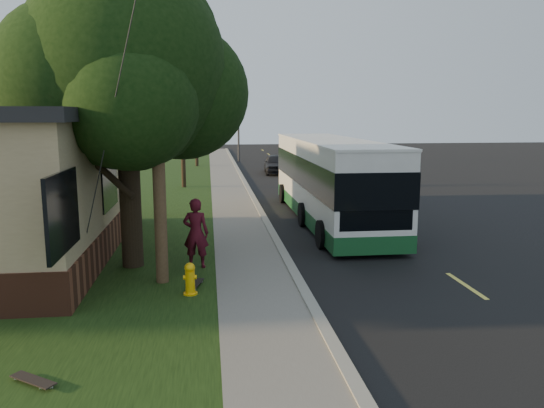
{
  "coord_description": "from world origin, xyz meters",
  "views": [
    {
      "loc": [
        -2.14,
        -11.64,
        4.12
      ],
      "look_at": [
        -0.31,
        3.54,
        1.5
      ],
      "focal_mm": 35.0,
      "sensor_mm": 36.0,
      "label": 1
    }
  ],
  "objects_px": {
    "skateboarder": "(196,233)",
    "skateboard_main": "(195,284)",
    "bare_tree_near": "(183,150)",
    "skateboard_spare": "(33,380)",
    "bare_tree_far": "(196,141)",
    "leafy_tree": "(127,72)",
    "fire_hydrant": "(190,279)",
    "traffic_signal": "(238,125)",
    "distant_car": "(276,164)",
    "utility_pole": "(156,91)",
    "transit_bus": "(330,178)"
  },
  "relations": [
    {
      "from": "leafy_tree",
      "to": "traffic_signal",
      "type": "bearing_deg",
      "value": 81.53
    },
    {
      "from": "utility_pole",
      "to": "bare_tree_far",
      "type": "height_order",
      "value": "utility_pole"
    },
    {
      "from": "bare_tree_far",
      "to": "transit_bus",
      "type": "relative_size",
      "value": 0.35
    },
    {
      "from": "bare_tree_far",
      "to": "traffic_signal",
      "type": "height_order",
      "value": "traffic_signal"
    },
    {
      "from": "fire_hydrant",
      "to": "skateboarder",
      "type": "bearing_deg",
      "value": 87.34
    },
    {
      "from": "utility_pole",
      "to": "bare_tree_near",
      "type": "bearing_deg",
      "value": 90.66
    },
    {
      "from": "utility_pole",
      "to": "fire_hydrant",
      "type": "bearing_deg",
      "value": -54.62
    },
    {
      "from": "skateboarder",
      "to": "skateboard_main",
      "type": "xyz_separation_m",
      "value": [
        0.0,
        -1.63,
        -0.87
      ]
    },
    {
      "from": "leafy_tree",
      "to": "traffic_signal",
      "type": "distance_m",
      "value": 31.76
    },
    {
      "from": "leafy_tree",
      "to": "skateboard_spare",
      "type": "xyz_separation_m",
      "value": [
        -0.67,
        -6.45,
        -5.04
      ]
    },
    {
      "from": "bare_tree_far",
      "to": "fire_hydrant",
      "type": "bearing_deg",
      "value": -89.24
    },
    {
      "from": "leafy_tree",
      "to": "transit_bus",
      "type": "bearing_deg",
      "value": 39.65
    },
    {
      "from": "bare_tree_near",
      "to": "utility_pole",
      "type": "bearing_deg",
      "value": -89.34
    },
    {
      "from": "skateboarder",
      "to": "distant_car",
      "type": "relative_size",
      "value": 0.47
    },
    {
      "from": "skateboard_spare",
      "to": "distant_car",
      "type": "bearing_deg",
      "value": 75.45
    },
    {
      "from": "bare_tree_far",
      "to": "bare_tree_near",
      "type": "bearing_deg",
      "value": -92.39
    },
    {
      "from": "distant_car",
      "to": "skateboard_spare",
      "type": "bearing_deg",
      "value": -100.71
    },
    {
      "from": "leafy_tree",
      "to": "skateboard_main",
      "type": "xyz_separation_m",
      "value": [
        1.67,
        -2.13,
        -5.04
      ]
    },
    {
      "from": "traffic_signal",
      "to": "transit_bus",
      "type": "height_order",
      "value": "traffic_signal"
    },
    {
      "from": "traffic_signal",
      "to": "skateboard_main",
      "type": "distance_m",
      "value": 33.75
    },
    {
      "from": "traffic_signal",
      "to": "distant_car",
      "type": "xyz_separation_m",
      "value": [
        2.04,
        -9.33,
        -2.49
      ]
    },
    {
      "from": "leafy_tree",
      "to": "fire_hydrant",
      "type": "bearing_deg",
      "value": -59.33
    },
    {
      "from": "fire_hydrant",
      "to": "bare_tree_near",
      "type": "distance_m",
      "value": 18.1
    },
    {
      "from": "leafy_tree",
      "to": "bare_tree_far",
      "type": "xyz_separation_m",
      "value": [
        1.17,
        27.35,
        -3.16
      ]
    },
    {
      "from": "fire_hydrant",
      "to": "leafy_tree",
      "type": "xyz_separation_m",
      "value": [
        -1.57,
        2.65,
        4.73
      ]
    },
    {
      "from": "skateboarder",
      "to": "bare_tree_far",
      "type": "bearing_deg",
      "value": -78.75
    },
    {
      "from": "leafy_tree",
      "to": "skateboarder",
      "type": "distance_m",
      "value": 4.51
    },
    {
      "from": "utility_pole",
      "to": "skateboard_main",
      "type": "distance_m",
      "value": 4.6
    },
    {
      "from": "leafy_tree",
      "to": "distant_car",
      "type": "height_order",
      "value": "leafy_tree"
    },
    {
      "from": "traffic_signal",
      "to": "skateboard_main",
      "type": "relative_size",
      "value": 6.26
    },
    {
      "from": "traffic_signal",
      "to": "distant_car",
      "type": "height_order",
      "value": "traffic_signal"
    },
    {
      "from": "skateboarder",
      "to": "distant_car",
      "type": "height_order",
      "value": "skateboarder"
    },
    {
      "from": "transit_bus",
      "to": "skateboard_main",
      "type": "bearing_deg",
      "value": -123.16
    },
    {
      "from": "traffic_signal",
      "to": "transit_bus",
      "type": "xyz_separation_m",
      "value": [
        2.0,
        -25.82,
        -1.49
      ]
    },
    {
      "from": "fire_hydrant",
      "to": "skateboard_main",
      "type": "distance_m",
      "value": 0.61
    },
    {
      "from": "fire_hydrant",
      "to": "utility_pole",
      "type": "height_order",
      "value": "utility_pole"
    },
    {
      "from": "leafy_tree",
      "to": "bare_tree_far",
      "type": "distance_m",
      "value": 27.56
    },
    {
      "from": "bare_tree_far",
      "to": "leafy_tree",
      "type": "bearing_deg",
      "value": -92.45
    },
    {
      "from": "bare_tree_near",
      "to": "skateboard_main",
      "type": "bearing_deg",
      "value": -86.73
    },
    {
      "from": "utility_pole",
      "to": "distant_car",
      "type": "xyz_separation_m",
      "value": [
        5.85,
        23.67,
        -3.95
      ]
    },
    {
      "from": "bare_tree_near",
      "to": "distant_car",
      "type": "relative_size",
      "value": 1.08
    },
    {
      "from": "bare_tree_near",
      "to": "skateboard_main",
      "type": "distance_m",
      "value": 17.62
    },
    {
      "from": "bare_tree_far",
      "to": "traffic_signal",
      "type": "relative_size",
      "value": 0.73
    },
    {
      "from": "bare_tree_near",
      "to": "skateboard_spare",
      "type": "xyz_separation_m",
      "value": [
        -1.34,
        -21.8,
        -2.02
      ]
    },
    {
      "from": "utility_pole",
      "to": "skateboarder",
      "type": "relative_size",
      "value": 4.87
    },
    {
      "from": "skateboarder",
      "to": "skateboard_main",
      "type": "height_order",
      "value": "skateboarder"
    },
    {
      "from": "skateboard_spare",
      "to": "traffic_signal",
      "type": "bearing_deg",
      "value": 81.95
    },
    {
      "from": "transit_bus",
      "to": "skateboard_main",
      "type": "relative_size",
      "value": 13.23
    },
    {
      "from": "fire_hydrant",
      "to": "traffic_signal",
      "type": "distance_m",
      "value": 34.25
    },
    {
      "from": "leafy_tree",
      "to": "skateboard_spare",
      "type": "distance_m",
      "value": 8.21
    }
  ]
}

